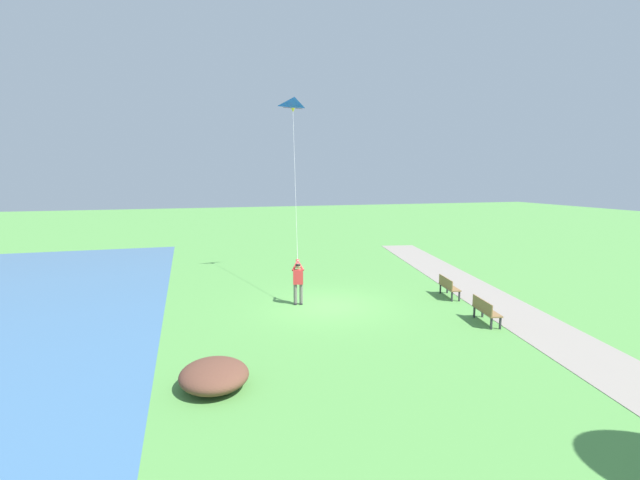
{
  "coord_description": "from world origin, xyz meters",
  "views": [
    {
      "loc": [
        5.33,
        16.83,
        5.23
      ],
      "look_at": [
        0.55,
        0.72,
        2.83
      ],
      "focal_mm": 25.17,
      "sensor_mm": 36.0,
      "label": 1
    }
  ],
  "objects_px": {
    "park_bench_near_walkway": "(448,286)",
    "park_bench_far_walkway": "(485,309)",
    "flying_kite": "(294,106)",
    "lakeside_shrub": "(214,375)",
    "person_kite_flyer": "(298,279)"
  },
  "relations": [
    {
      "from": "person_kite_flyer",
      "to": "park_bench_far_walkway",
      "type": "distance_m",
      "value": 7.24
    },
    {
      "from": "park_bench_far_walkway",
      "to": "park_bench_near_walkway",
      "type": "bearing_deg",
      "value": -100.96
    },
    {
      "from": "person_kite_flyer",
      "to": "park_bench_near_walkway",
      "type": "height_order",
      "value": "person_kite_flyer"
    },
    {
      "from": "park_bench_near_walkway",
      "to": "lakeside_shrub",
      "type": "distance_m",
      "value": 11.77
    },
    {
      "from": "park_bench_near_walkway",
      "to": "park_bench_far_walkway",
      "type": "xyz_separation_m",
      "value": [
        0.67,
        3.44,
        0.0
      ]
    },
    {
      "from": "person_kite_flyer",
      "to": "flying_kite",
      "type": "height_order",
      "value": "flying_kite"
    },
    {
      "from": "flying_kite",
      "to": "park_bench_near_walkway",
      "type": "bearing_deg",
      "value": 131.19
    },
    {
      "from": "person_kite_flyer",
      "to": "lakeside_shrub",
      "type": "bearing_deg",
      "value": 60.14
    },
    {
      "from": "person_kite_flyer",
      "to": "flying_kite",
      "type": "distance_m",
      "value": 9.41
    },
    {
      "from": "flying_kite",
      "to": "park_bench_far_walkway",
      "type": "relative_size",
      "value": 4.75
    },
    {
      "from": "park_bench_far_walkway",
      "to": "lakeside_shrub",
      "type": "xyz_separation_m",
      "value": [
        9.61,
        2.32,
        -0.19
      ]
    },
    {
      "from": "flying_kite",
      "to": "lakeside_shrub",
      "type": "xyz_separation_m",
      "value": [
        4.91,
        11.88,
        -8.39
      ]
    },
    {
      "from": "park_bench_near_walkway",
      "to": "lakeside_shrub",
      "type": "height_order",
      "value": "park_bench_near_walkway"
    },
    {
      "from": "person_kite_flyer",
      "to": "park_bench_far_walkway",
      "type": "bearing_deg",
      "value": 144.19
    },
    {
      "from": "flying_kite",
      "to": "park_bench_far_walkway",
      "type": "distance_m",
      "value": 13.44
    }
  ]
}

